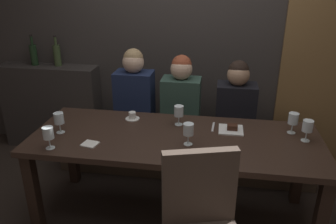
# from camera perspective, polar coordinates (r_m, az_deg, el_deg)

# --- Properties ---
(ground) EXTENTS (9.00, 9.00, 0.00)m
(ground) POSITION_cam_1_polar(r_m,az_deg,el_deg) (2.99, 1.08, -16.88)
(ground) COLOR black
(back_wall_tiled) EXTENTS (6.00, 0.12, 3.00)m
(back_wall_tiled) POSITION_cam_1_polar(r_m,az_deg,el_deg) (3.53, 4.14, 16.15)
(back_wall_tiled) COLOR #383330
(back_wall_tiled) RESTS_ON ground
(arched_door) EXTENTS (0.90, 0.05, 2.55)m
(arched_door) POSITION_cam_1_polar(r_m,az_deg,el_deg) (3.62, 26.25, 11.94)
(arched_door) COLOR olive
(arched_door) RESTS_ON ground
(back_counter) EXTENTS (1.10, 0.28, 0.95)m
(back_counter) POSITION_cam_1_polar(r_m,az_deg,el_deg) (4.06, -18.87, 0.90)
(back_counter) COLOR #2F2B29
(back_counter) RESTS_ON ground
(dining_table) EXTENTS (2.20, 0.84, 0.74)m
(dining_table) POSITION_cam_1_polar(r_m,az_deg,el_deg) (2.62, 1.18, -5.83)
(dining_table) COLOR black
(dining_table) RESTS_ON ground
(banquette_bench) EXTENTS (2.50, 0.44, 0.45)m
(banquette_bench) POSITION_cam_1_polar(r_m,az_deg,el_deg) (3.43, 2.75, -6.50)
(banquette_bench) COLOR #4A3C2E
(banquette_bench) RESTS_ON ground
(chair_near_side) EXTENTS (0.55, 0.55, 0.98)m
(chair_near_side) POSITION_cam_1_polar(r_m,az_deg,el_deg) (2.06, 5.83, -18.29)
(chair_near_side) COLOR #302119
(chair_near_side) RESTS_ON ground
(diner_redhead) EXTENTS (0.36, 0.24, 0.80)m
(diner_redhead) POSITION_cam_1_polar(r_m,az_deg,el_deg) (3.25, -5.68, 3.32)
(diner_redhead) COLOR #192342
(diner_redhead) RESTS_ON banquette_bench
(diner_bearded) EXTENTS (0.36, 0.24, 0.76)m
(diner_bearded) POSITION_cam_1_polar(r_m,az_deg,el_deg) (3.18, 2.20, 2.53)
(diner_bearded) COLOR #2D473D
(diner_bearded) RESTS_ON banquette_bench
(diner_far_end) EXTENTS (0.36, 0.24, 0.73)m
(diner_far_end) POSITION_cam_1_polar(r_m,az_deg,el_deg) (3.17, 11.41, 1.74)
(diner_far_end) COLOR black
(diner_far_end) RESTS_ON banquette_bench
(wine_bottle_dark_red) EXTENTS (0.08, 0.08, 0.33)m
(wine_bottle_dark_red) POSITION_cam_1_polar(r_m,az_deg,el_deg) (3.97, -21.71, 9.06)
(wine_bottle_dark_red) COLOR black
(wine_bottle_dark_red) RESTS_ON back_counter
(wine_bottle_pale_label) EXTENTS (0.08, 0.08, 0.33)m
(wine_bottle_pale_label) POSITION_cam_1_polar(r_m,az_deg,el_deg) (3.86, -18.20, 9.17)
(wine_bottle_pale_label) COLOR #384728
(wine_bottle_pale_label) RESTS_ON back_counter
(wine_glass_far_right) EXTENTS (0.08, 0.08, 0.16)m
(wine_glass_far_right) POSITION_cam_1_polar(r_m,az_deg,el_deg) (2.72, 1.79, 0.02)
(wine_glass_far_right) COLOR silver
(wine_glass_far_right) RESTS_ON dining_table
(wine_glass_near_right) EXTENTS (0.08, 0.08, 0.16)m
(wine_glass_near_right) POSITION_cam_1_polar(r_m,az_deg,el_deg) (2.72, -17.92, -1.17)
(wine_glass_near_right) COLOR silver
(wine_glass_near_right) RESTS_ON dining_table
(wine_glass_center_back) EXTENTS (0.08, 0.08, 0.16)m
(wine_glass_center_back) POSITION_cam_1_polar(r_m,az_deg,el_deg) (2.67, 22.48, -2.34)
(wine_glass_center_back) COLOR silver
(wine_glass_center_back) RESTS_ON dining_table
(wine_glass_end_left) EXTENTS (0.08, 0.08, 0.16)m
(wine_glass_end_left) POSITION_cam_1_polar(r_m,az_deg,el_deg) (2.50, -19.55, -3.43)
(wine_glass_end_left) COLOR silver
(wine_glass_end_left) RESTS_ON dining_table
(wine_glass_center_front) EXTENTS (0.08, 0.08, 0.16)m
(wine_glass_center_front) POSITION_cam_1_polar(r_m,az_deg,el_deg) (2.76, 20.37, -1.12)
(wine_glass_center_front) COLOR silver
(wine_glass_center_front) RESTS_ON dining_table
(wine_glass_far_left) EXTENTS (0.08, 0.08, 0.16)m
(wine_glass_far_left) POSITION_cam_1_polar(r_m,az_deg,el_deg) (2.42, 3.45, -3.10)
(wine_glass_far_left) COLOR silver
(wine_glass_far_left) RESTS_ON dining_table
(espresso_cup) EXTENTS (0.12, 0.12, 0.06)m
(espresso_cup) POSITION_cam_1_polar(r_m,az_deg,el_deg) (2.87, -6.03, -0.72)
(espresso_cup) COLOR white
(espresso_cup) RESTS_ON dining_table
(dessert_plate) EXTENTS (0.19, 0.19, 0.05)m
(dessert_plate) POSITION_cam_1_polar(r_m,az_deg,el_deg) (2.71, 10.64, -2.79)
(dessert_plate) COLOR white
(dessert_plate) RESTS_ON dining_table
(fork_on_table) EXTENTS (0.02, 0.17, 0.01)m
(fork_on_table) POSITION_cam_1_polar(r_m,az_deg,el_deg) (2.75, 7.62, -2.50)
(fork_on_table) COLOR silver
(fork_on_table) RESTS_ON dining_table
(folded_napkin) EXTENTS (0.13, 0.12, 0.01)m
(folded_napkin) POSITION_cam_1_polar(r_m,az_deg,el_deg) (2.52, -13.02, -5.28)
(folded_napkin) COLOR silver
(folded_napkin) RESTS_ON dining_table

